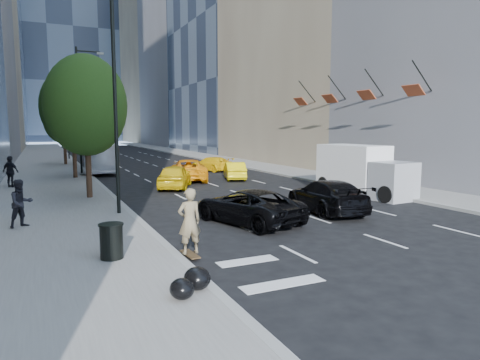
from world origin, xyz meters
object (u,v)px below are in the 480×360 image
city_bus (99,155)px  skateboarder (190,226)px  box_truck (363,170)px  black_sedan_lincoln (248,206)px  black_sedan_mercedes (327,196)px  trash_can (111,242)px

city_bus → skateboarder: bearing=-86.2°
city_bus → box_truck: bearing=-53.7°
skateboarder → city_bus: 27.36m
skateboarder → box_truck: 14.71m
black_sedan_lincoln → city_bus: 24.07m
black_sedan_lincoln → black_sedan_mercedes: 4.30m
city_bus → trash_can: (-2.97, -26.91, -0.82)m
black_sedan_mercedes → skateboarder: bearing=35.5°
trash_can → black_sedan_mercedes: bearing=19.5°
skateboarder → box_truck: bearing=-153.9°
city_bus → box_truck: (11.98, -20.08, -0.02)m
skateboarder → trash_can: 2.24m
black_sedan_mercedes → box_truck: 5.94m
black_sedan_mercedes → trash_can: black_sedan_mercedes is taller
skateboarder → black_sedan_lincoln: 5.00m
black_sedan_lincoln → black_sedan_mercedes: black_sedan_mercedes is taller
skateboarder → box_truck: box_truck is taller
trash_can → skateboarder: bearing=-11.5°
skateboarder → black_sedan_mercedes: 8.82m
black_sedan_mercedes → box_truck: size_ratio=0.84×
black_sedan_mercedes → box_truck: bearing=-137.9°
black_sedan_mercedes → box_truck: box_truck is taller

